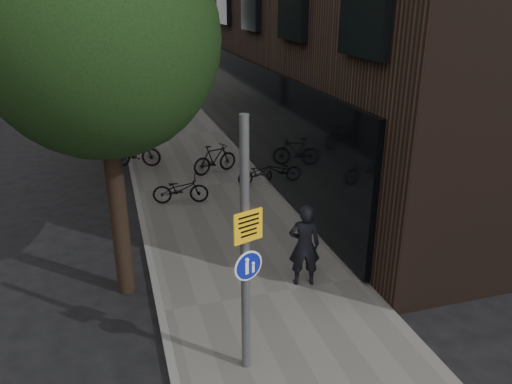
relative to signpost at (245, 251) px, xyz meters
name	(u,v)px	position (x,y,z in m)	size (l,w,h in m)	color
sidewalk	(206,187)	(1.03, 8.66, -2.26)	(4.50, 60.00, 0.12)	#605E58
curb_edge	(137,194)	(-1.22, 8.66, -2.26)	(0.15, 60.00, 0.13)	slate
street_tree_near	(104,48)	(-1.75, 3.30, 2.79)	(4.40, 4.40, 7.50)	black
street_tree_mid	(100,23)	(-1.75, 11.80, 2.79)	(5.00, 5.00, 7.80)	black
street_tree_far	(99,13)	(-1.75, 20.80, 2.79)	(5.00, 5.00, 7.80)	black
signpost	(245,251)	(0.00, 0.00, 0.00)	(0.49, 0.19, 4.36)	#595B5E
pedestrian	(304,245)	(1.89, 2.16, -1.28)	(0.68, 0.44, 1.85)	black
parked_bike_facade_near	(260,172)	(2.78, 8.30, -1.80)	(0.53, 1.52, 0.80)	black
parked_bike_facade_far	(215,159)	(1.59, 9.80, -1.69)	(0.49, 1.72, 1.03)	black
parked_bike_curb_near	(180,189)	(0.02, 7.44, -1.76)	(0.58, 1.67, 0.88)	black
parked_bike_curb_far	(135,152)	(-1.02, 11.31, -1.65)	(0.52, 1.83, 1.10)	black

